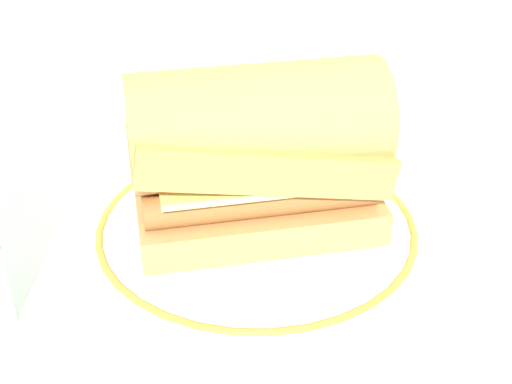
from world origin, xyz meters
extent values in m
plane|color=white|center=(0.00, 0.00, 0.00)|extent=(1.50, 1.50, 0.00)
cylinder|color=white|center=(-0.02, 0.00, 0.01)|extent=(0.27, 0.27, 0.01)
torus|color=#B29333|center=(-0.02, 0.00, 0.01)|extent=(0.25, 0.25, 0.01)
cube|color=tan|center=(-0.02, 0.00, 0.03)|extent=(0.21, 0.15, 0.03)
cylinder|color=#945C2E|center=(-0.01, -0.03, 0.05)|extent=(0.17, 0.08, 0.02)
cylinder|color=#935D31|center=(-0.02, 0.00, 0.05)|extent=(0.17, 0.08, 0.02)
cylinder|color=#95532A|center=(-0.03, 0.02, 0.05)|extent=(0.17, 0.08, 0.02)
cube|color=#EAD67A|center=(-0.02, 0.00, 0.07)|extent=(0.17, 0.14, 0.01)
cube|color=gold|center=(-0.02, 0.00, 0.08)|extent=(0.21, 0.15, 0.06)
cylinder|color=tan|center=(-0.02, 0.00, 0.10)|extent=(0.20, 0.14, 0.09)
cube|color=silver|center=(0.04, -0.14, 0.00)|extent=(0.03, 0.10, 0.01)
camera|label=1|loc=(0.03, -0.45, 0.32)|focal=49.06mm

